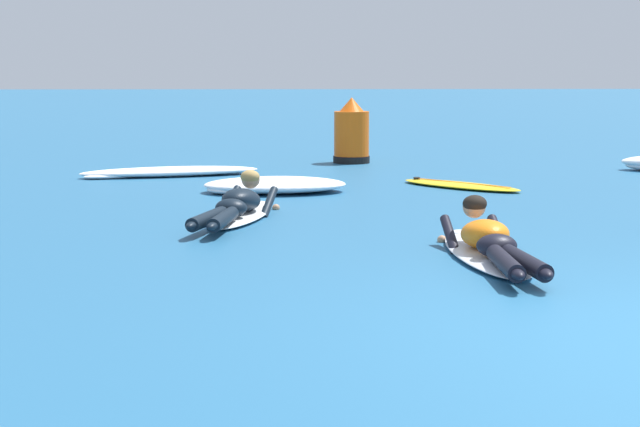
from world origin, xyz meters
The scene contains 7 objects.
ground_plane centered at (0.00, 10.00, 0.00)m, with size 120.00×120.00×0.00m, color #235B84.
surfer_near centered at (-0.58, 2.44, 0.14)m, with size 0.64×2.62×0.53m.
surfer_far centered at (-2.82, 4.76, 0.15)m, with size 0.94×2.49×0.54m.
drifting_surfboard centered at (0.11, 7.62, 0.03)m, with size 1.71×1.76×0.16m.
whitewater_front centered at (-4.01, 9.24, 0.07)m, with size 2.76×1.23×0.14m.
whitewater_back centered at (-2.42, 7.20, 0.09)m, with size 1.92×1.15×0.20m.
channel_marker_buoy centered at (-1.12, 11.26, 0.46)m, with size 0.63×0.63×1.13m.
Camera 1 is at (-2.36, -5.90, 1.63)m, focal length 56.17 mm.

